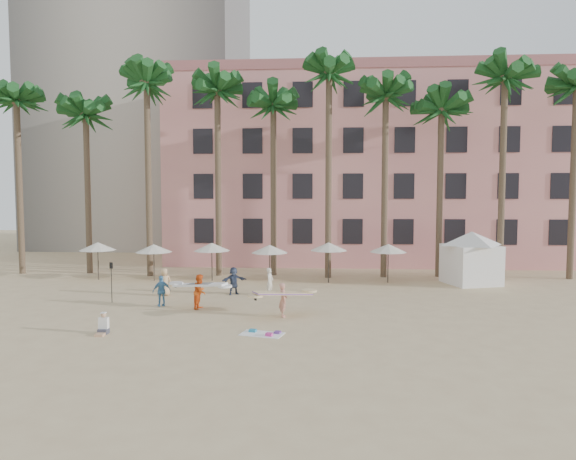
{
  "coord_description": "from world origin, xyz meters",
  "views": [
    {
      "loc": [
        2.46,
        -22.02,
        5.96
      ],
      "look_at": [
        0.67,
        6.0,
        4.0
      ],
      "focal_mm": 32.0,
      "sensor_mm": 36.0,
      "label": 1
    }
  ],
  "objects_px": {
    "carrier_yellow": "(283,298)",
    "carrier_white": "(200,290)",
    "cabana": "(471,253)",
    "pink_hotel": "(370,172)"
  },
  "relations": [
    {
      "from": "carrier_yellow",
      "to": "carrier_white",
      "type": "xyz_separation_m",
      "value": [
        -4.45,
        1.51,
        0.01
      ]
    },
    {
      "from": "cabana",
      "to": "carrier_yellow",
      "type": "xyz_separation_m",
      "value": [
        -11.79,
        -9.94,
        -1.12
      ]
    },
    {
      "from": "cabana",
      "to": "carrier_white",
      "type": "height_order",
      "value": "cabana"
    },
    {
      "from": "pink_hotel",
      "to": "carrier_yellow",
      "type": "distance_m",
      "value": 25.31
    },
    {
      "from": "cabana",
      "to": "carrier_yellow",
      "type": "height_order",
      "value": "cabana"
    },
    {
      "from": "pink_hotel",
      "to": "carrier_yellow",
      "type": "xyz_separation_m",
      "value": [
        -6.35,
        -23.46,
        -7.05
      ]
    },
    {
      "from": "carrier_white",
      "to": "pink_hotel",
      "type": "bearing_deg",
      "value": 63.82
    },
    {
      "from": "pink_hotel",
      "to": "cabana",
      "type": "relative_size",
      "value": 6.27
    },
    {
      "from": "carrier_yellow",
      "to": "carrier_white",
      "type": "bearing_deg",
      "value": 161.29
    },
    {
      "from": "cabana",
      "to": "carrier_yellow",
      "type": "relative_size",
      "value": 1.93
    }
  ]
}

